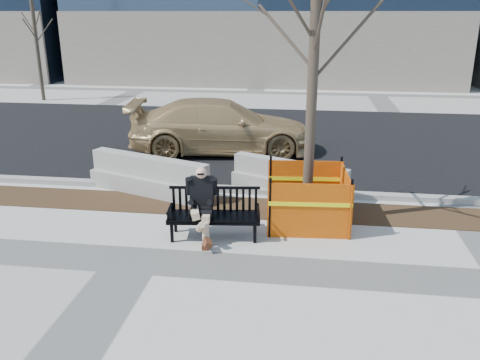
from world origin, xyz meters
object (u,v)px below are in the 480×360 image
(sedan, at_px, (222,152))
(jersey_barrier_left, at_px, (150,193))
(seated_man, at_px, (202,236))
(bench, at_px, (214,237))
(jersey_barrier_right, at_px, (289,194))
(tree_fence, at_px, (306,222))

(sedan, height_order, jersey_barrier_left, sedan)
(seated_man, relative_size, jersey_barrier_left, 0.43)
(bench, bearing_deg, jersey_barrier_right, 56.46)
(jersey_barrier_right, bearing_deg, jersey_barrier_left, -149.69)
(jersey_barrier_left, bearing_deg, tree_fence, 1.67)
(jersey_barrier_left, relative_size, jersey_barrier_right, 1.10)
(bench, relative_size, jersey_barrier_left, 0.56)
(seated_man, distance_m, jersey_barrier_right, 2.91)
(tree_fence, distance_m, jersey_barrier_left, 3.80)
(bench, relative_size, sedan, 0.32)
(bench, distance_m, jersey_barrier_left, 2.88)
(bench, height_order, sedan, sedan)
(sedan, bearing_deg, seated_man, 178.29)
(sedan, bearing_deg, bench, -179.49)
(bench, distance_m, seated_man, 0.23)
(sedan, height_order, jersey_barrier_right, sedan)
(tree_fence, xyz_separation_m, jersey_barrier_left, (-3.60, 1.23, 0.00))
(jersey_barrier_left, bearing_deg, jersey_barrier_right, 26.86)
(seated_man, height_order, jersey_barrier_left, seated_man)
(jersey_barrier_right, bearing_deg, seated_man, -97.27)
(tree_fence, relative_size, sedan, 1.08)
(seated_man, bearing_deg, tree_fence, 18.57)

